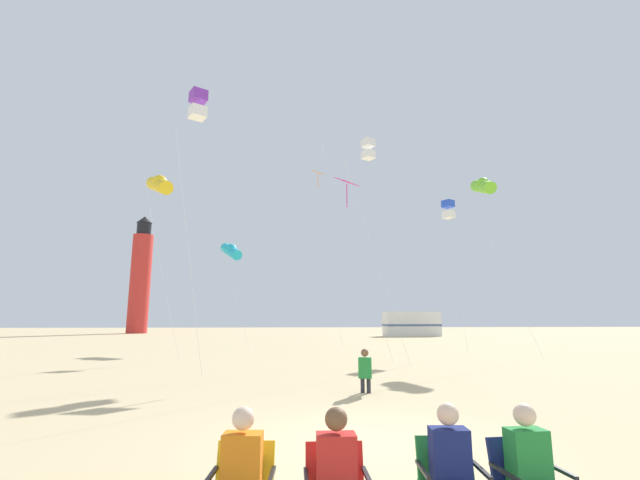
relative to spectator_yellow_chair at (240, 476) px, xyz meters
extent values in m
plane|color=#CCB584|center=(1.62, 3.13, -0.61)|extent=(200.00, 200.00, 0.00)
cube|color=yellow|center=(0.03, 0.28, 0.01)|extent=(0.53, 0.18, 0.40)
cube|color=black|center=(-0.26, 0.06, -0.01)|extent=(0.08, 0.47, 0.03)
cube|color=black|center=(0.26, 0.02, -0.01)|extent=(0.08, 0.47, 0.03)
cube|color=orange|center=(0.01, 0.08, 0.07)|extent=(0.36, 0.25, 0.52)
sphere|color=beige|center=(0.01, 0.08, 0.45)|extent=(0.20, 0.20, 0.20)
cube|color=red|center=(0.82, 0.18, 0.01)|extent=(0.52, 0.15, 0.40)
cube|color=black|center=(0.56, -0.05, -0.01)|extent=(0.05, 0.47, 0.03)
cube|color=black|center=(1.08, -0.06, -0.01)|extent=(0.05, 0.47, 0.03)
cube|color=red|center=(0.82, -0.02, 0.07)|extent=(0.35, 0.23, 0.52)
sphere|color=brown|center=(0.82, -0.02, 0.45)|extent=(0.20, 0.20, 0.20)
cube|color=#238438|center=(1.89, 0.29, 0.01)|extent=(0.53, 0.18, 0.40)
cube|color=black|center=(1.61, 0.07, -0.01)|extent=(0.08, 0.47, 0.03)
cube|color=black|center=(2.12, 0.02, -0.01)|extent=(0.08, 0.47, 0.03)
cube|color=navy|center=(1.87, 0.09, 0.07)|extent=(0.36, 0.25, 0.52)
sphere|color=beige|center=(1.87, 0.09, 0.45)|extent=(0.20, 0.20, 0.20)
cube|color=navy|center=(2.55, 0.20, 0.01)|extent=(0.53, 0.16, 0.40)
cube|color=black|center=(2.30, -0.06, -0.01)|extent=(0.06, 0.47, 0.03)
cube|color=black|center=(2.82, -0.03, -0.01)|extent=(0.06, 0.47, 0.03)
cube|color=#238438|center=(2.56, 0.00, 0.07)|extent=(0.35, 0.24, 0.52)
sphere|color=beige|center=(2.56, 0.00, 0.45)|extent=(0.20, 0.20, 0.20)
cube|color=#238438|center=(2.53, 7.52, 0.07)|extent=(0.38, 0.29, 0.52)
sphere|color=brown|center=(2.53, 7.52, 0.45)|extent=(0.20, 0.20, 0.20)
cylinder|color=#2D2D38|center=(2.64, 7.68, -0.17)|extent=(0.20, 0.38, 0.13)
cylinder|color=#2D2D38|center=(2.68, 7.83, -0.40)|extent=(0.11, 0.11, 0.42)
cylinder|color=#2D2D38|center=(2.49, 7.71, -0.17)|extent=(0.20, 0.38, 0.13)
cylinder|color=#2D2D38|center=(2.52, 7.87, -0.40)|extent=(0.11, 0.11, 0.42)
cylinder|color=silver|center=(-5.35, 16.94, 3.71)|extent=(1.88, 1.21, 8.65)
cylinder|color=yellow|center=(-5.94, 17.88, 8.04)|extent=(1.93, 2.48, 1.48)
sphere|color=yellow|center=(-5.94, 17.88, 8.19)|extent=(0.76, 0.76, 0.76)
cylinder|color=silver|center=(3.10, 25.90, 5.85)|extent=(2.97, 0.25, 12.94)
cube|color=orange|center=(2.98, 27.38, 12.32)|extent=(1.22, 1.22, 0.40)
cylinder|color=orange|center=(2.98, 27.38, 11.67)|extent=(0.04, 0.04, 1.10)
cylinder|color=silver|center=(4.24, 13.25, 3.43)|extent=(3.03, 2.05, 8.10)
cube|color=#D826A5|center=(3.23, 14.76, 7.48)|extent=(1.22, 1.22, 0.40)
cylinder|color=#D826A5|center=(3.23, 14.76, 6.83)|extent=(0.04, 0.04, 1.10)
cylinder|color=silver|center=(-2.64, 25.02, 2.66)|extent=(1.94, 1.05, 6.54)
cylinder|color=#1EB2D1|center=(-3.16, 25.98, 5.92)|extent=(1.79, 2.53, 1.48)
sphere|color=#1EB2D1|center=(-3.16, 25.98, 6.07)|extent=(0.76, 0.76, 0.76)
cylinder|color=silver|center=(11.48, 17.08, 4.07)|extent=(3.46, 0.45, 9.36)
cylinder|color=#72D12D|center=(11.70, 18.80, 8.75)|extent=(1.01, 2.56, 1.48)
sphere|color=#72D12D|center=(11.70, 18.80, 8.90)|extent=(0.76, 0.76, 0.76)
cylinder|color=silver|center=(3.95, 17.20, 5.07)|extent=(3.09, 2.29, 11.37)
cube|color=white|center=(5.09, 18.74, 11.10)|extent=(0.82, 0.82, 0.44)
cube|color=white|center=(5.09, 18.74, 10.40)|extent=(0.82, 0.82, 0.44)
cylinder|color=silver|center=(-3.11, 11.54, 4.55)|extent=(1.64, 0.05, 10.34)
cube|color=purple|center=(-3.09, 12.35, 10.07)|extent=(0.82, 0.82, 0.44)
cube|color=white|center=(-3.09, 12.35, 9.37)|extent=(0.82, 0.82, 0.44)
cylinder|color=silver|center=(10.98, 21.21, 3.75)|extent=(0.79, 0.54, 8.73)
cube|color=blue|center=(10.71, 21.60, 8.46)|extent=(0.82, 0.82, 0.44)
cube|color=white|center=(10.71, 21.60, 7.76)|extent=(0.82, 0.82, 0.44)
cylinder|color=red|center=(-19.77, 59.97, 6.39)|extent=(2.80, 2.80, 14.00)
cylinder|color=black|center=(-19.77, 59.97, 14.29)|extent=(2.00, 2.00, 1.80)
cone|color=black|center=(-19.77, 59.97, 15.69)|extent=(2.20, 2.20, 1.00)
cube|color=white|center=(15.54, 46.22, 0.79)|extent=(6.54, 2.74, 2.80)
cube|color=#4C608C|center=(15.54, 46.22, 0.65)|extent=(6.59, 2.78, 0.24)
camera|label=1|loc=(0.32, -4.00, 1.31)|focal=24.34mm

